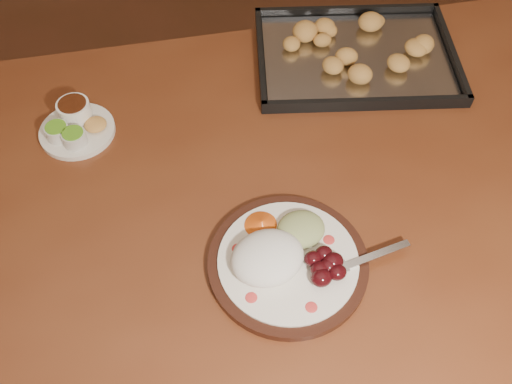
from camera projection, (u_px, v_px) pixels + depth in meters
name	position (u px, v px, depth m)	size (l,w,h in m)	color
ground	(162.00, 299.00, 1.73)	(4.00, 4.00, 0.00)	brown
dining_table	(255.00, 217.00, 1.12)	(1.64, 1.16, 0.75)	brown
dinner_plate	(286.00, 258.00, 0.93)	(0.33, 0.27, 0.06)	black
condiment_saucer	(75.00, 125.00, 1.11)	(0.15, 0.15, 0.05)	silver
baking_tray	(356.00, 55.00, 1.24)	(0.51, 0.44, 0.04)	black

